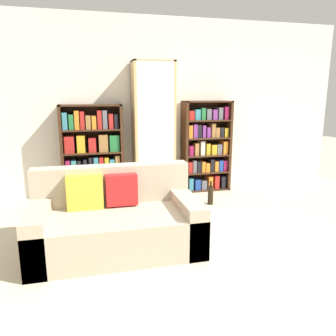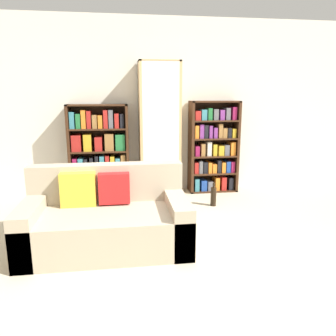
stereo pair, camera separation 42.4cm
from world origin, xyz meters
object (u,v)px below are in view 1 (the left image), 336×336
at_px(couch, 115,222).
at_px(bookshelf_left, 93,153).
at_px(display_cabinet, 154,130).
at_px(wine_bottle, 211,195).
at_px(bookshelf_right, 206,148).

distance_m(couch, bookshelf_left, 1.85).
relative_size(display_cabinet, wine_bottle, 6.01).
bearing_deg(display_cabinet, bookshelf_right, 1.07).
xyz_separation_m(bookshelf_right, wine_bottle, (-0.19, -0.75, -0.56)).
height_order(couch, bookshelf_right, bookshelf_right).
bearing_deg(bookshelf_left, couch, -84.81).
relative_size(bookshelf_left, display_cabinet, 0.69).
bearing_deg(bookshelf_left, wine_bottle, -24.99).
xyz_separation_m(couch, display_cabinet, (0.76, 1.78, 0.73)).
distance_m(bookshelf_right, wine_bottle, 0.96).
relative_size(couch, display_cabinet, 0.81).
xyz_separation_m(display_cabinet, bookshelf_right, (0.87, 0.02, -0.31)).
bearing_deg(display_cabinet, couch, -113.27).
xyz_separation_m(display_cabinet, wine_bottle, (0.68, -0.73, -0.87)).
relative_size(bookshelf_left, wine_bottle, 4.15).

